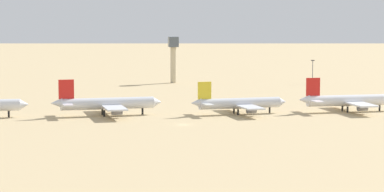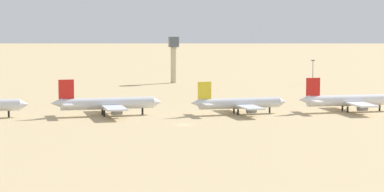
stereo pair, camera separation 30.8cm
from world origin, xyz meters
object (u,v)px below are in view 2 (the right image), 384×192
at_px(parked_jet_red_4, 348,100).
at_px(light_pole_west, 313,70).
at_px(parked_jet_red_2, 106,104).
at_px(parked_jet_yellow_3, 239,103).
at_px(control_tower, 174,55).

xyz_separation_m(parked_jet_red_4, light_pole_west, (23.89, 121.89, 3.12)).
relative_size(parked_jet_red_4, light_pole_west, 3.17).
height_order(parked_jet_red_2, parked_jet_red_4, parked_jet_red_2).
relative_size(parked_jet_red_2, parked_jet_red_4, 1.03).
bearing_deg(parked_jet_yellow_3, parked_jet_red_4, -5.77).
relative_size(parked_jet_red_2, control_tower, 1.66).
height_order(parked_jet_yellow_3, parked_jet_red_4, parked_jet_red_4).
height_order(control_tower, light_pole_west, control_tower).
xyz_separation_m(parked_jet_red_2, light_pole_west, (115.36, 119.64, 3.00)).
bearing_deg(parked_jet_yellow_3, parked_jet_red_2, 169.40).
bearing_deg(parked_jet_red_2, light_pole_west, 40.60).
distance_m(parked_jet_red_4, control_tower, 146.61).
bearing_deg(parked_jet_red_4, control_tower, 105.87).
xyz_separation_m(parked_jet_red_2, parked_jet_red_4, (91.47, -2.25, -0.12)).
relative_size(parked_jet_red_2, parked_jet_yellow_3, 1.09).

